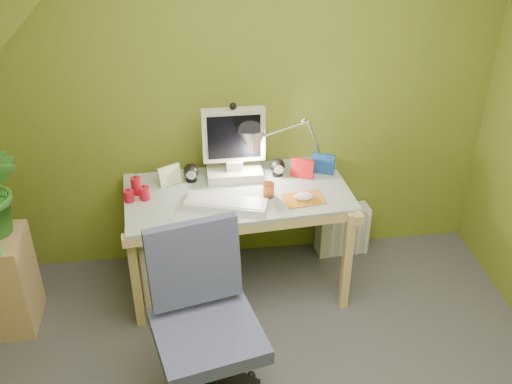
{
  "coord_description": "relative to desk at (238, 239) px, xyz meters",
  "views": [
    {
      "loc": [
        -0.36,
        -1.83,
        2.62
      ],
      "look_at": [
        0.0,
        1.0,
        0.85
      ],
      "focal_mm": 42.0,
      "sensor_mm": 36.0,
      "label": 1
    }
  ],
  "objects": [
    {
      "name": "amber_tumbler",
      "position": [
        0.18,
        -0.08,
        0.4
      ],
      "size": [
        0.07,
        0.07,
        0.09
      ],
      "primitive_type": "cylinder",
      "rotation": [
        0.0,
        0.0,
        -0.05
      ],
      "color": "#9C4016",
      "rests_on": "desk"
    },
    {
      "name": "photo_frame_green",
      "position": [
        -0.4,
        0.14,
        0.42
      ],
      "size": [
        0.14,
        0.08,
        0.12
      ],
      "primitive_type": "cube",
      "rotation": [
        0.0,
        0.0,
        0.49
      ],
      "color": "beige",
      "rests_on": "desk"
    },
    {
      "name": "photo_frame_blue",
      "position": [
        0.56,
        0.16,
        0.42
      ],
      "size": [
        0.14,
        0.08,
        0.13
      ],
      "primitive_type": "cube",
      "rotation": [
        0.0,
        0.0,
        -0.44
      ],
      "color": "navy",
      "rests_on": "desk"
    },
    {
      "name": "desk_lamp",
      "position": [
        0.45,
        0.18,
        0.64
      ],
      "size": [
        0.54,
        0.26,
        0.56
      ],
      "primitive_type": null,
      "rotation": [
        0.0,
        0.0,
        -0.08
      ],
      "color": "silver",
      "rests_on": "desk"
    },
    {
      "name": "mouse",
      "position": [
        0.38,
        -0.14,
        0.38
      ],
      "size": [
        0.12,
        0.08,
        0.04
      ],
      "primitive_type": "ellipsoid",
      "rotation": [
        0.0,
        0.0,
        -0.01
      ],
      "color": "white",
      "rests_on": "mousepad"
    },
    {
      "name": "desk",
      "position": [
        0.0,
        0.0,
        0.0
      ],
      "size": [
        1.39,
        0.77,
        0.72
      ],
      "primitive_type": null,
      "rotation": [
        0.0,
        0.0,
        0.08
      ],
      "color": "tan",
      "rests_on": "floor"
    },
    {
      "name": "task_chair",
      "position": [
        -0.24,
        -0.95,
        0.16
      ],
      "size": [
        0.68,
        0.68,
        1.03
      ],
      "primitive_type": null,
      "rotation": [
        0.0,
        0.0,
        0.22
      ],
      "color": "#42486C",
      "rests_on": "floor"
    },
    {
      "name": "keyboard",
      "position": [
        -0.08,
        -0.14,
        0.37
      ],
      "size": [
        0.5,
        0.29,
        0.02
      ],
      "primitive_type": "cube",
      "rotation": [
        0.0,
        0.0,
        -0.31
      ],
      "color": "white",
      "rests_on": "desk"
    },
    {
      "name": "monitor",
      "position": [
        -0.0,
        0.18,
        0.64
      ],
      "size": [
        0.41,
        0.24,
        0.55
      ],
      "primitive_type": null,
      "rotation": [
        0.0,
        0.0,
        0.0
      ],
      "color": "beige",
      "rests_on": "desk"
    },
    {
      "name": "wall_back",
      "position": [
        0.08,
        0.37,
        0.84
      ],
      "size": [
        3.2,
        0.01,
        2.4
      ],
      "primitive_type": "cube",
      "color": "olive",
      "rests_on": "floor"
    },
    {
      "name": "side_ledge",
      "position": [
        -1.37,
        -0.18,
        -0.05
      ],
      "size": [
        0.23,
        0.36,
        0.63
      ],
      "primitive_type": "cube",
      "color": "tan",
      "rests_on": "floor"
    },
    {
      "name": "radiator",
      "position": [
        0.76,
        0.27,
        -0.18
      ],
      "size": [
        0.37,
        0.17,
        0.36
      ],
      "primitive_type": "cube",
      "rotation": [
        0.0,
        0.0,
        0.08
      ],
      "color": "silver",
      "rests_on": "floor"
    },
    {
      "name": "candle_cluster",
      "position": [
        -0.6,
        0.01,
        0.41
      ],
      "size": [
        0.16,
        0.14,
        0.11
      ],
      "primitive_type": null,
      "rotation": [
        0.0,
        0.0,
        0.1
      ],
      "color": "red",
      "rests_on": "desk"
    },
    {
      "name": "speaker_left",
      "position": [
        -0.27,
        0.16,
        0.42
      ],
      "size": [
        0.11,
        0.11,
        0.11
      ],
      "primitive_type": null,
      "rotation": [
        0.0,
        0.0,
        -0.12
      ],
      "color": "black",
      "rests_on": "desk"
    },
    {
      "name": "speaker_right",
      "position": [
        0.27,
        0.16,
        0.42
      ],
      "size": [
        0.1,
        0.1,
        0.11
      ],
      "primitive_type": null,
      "rotation": [
        0.0,
        0.0,
        -0.11
      ],
      "color": "black",
      "rests_on": "desk"
    },
    {
      "name": "mousepad",
      "position": [
        0.38,
        -0.14,
        0.36
      ],
      "size": [
        0.25,
        0.19,
        0.01
      ],
      "primitive_type": "cube",
      "rotation": [
        0.0,
        0.0,
        0.14
      ],
      "color": "#B86F1C",
      "rests_on": "desk"
    },
    {
      "name": "photo_frame_red",
      "position": [
        0.42,
        0.12,
        0.42
      ],
      "size": [
        0.14,
        0.08,
        0.12
      ],
      "primitive_type": "cube",
      "rotation": [
        0.0,
        0.0,
        -0.43
      ],
      "color": "red",
      "rests_on": "desk"
    }
  ]
}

